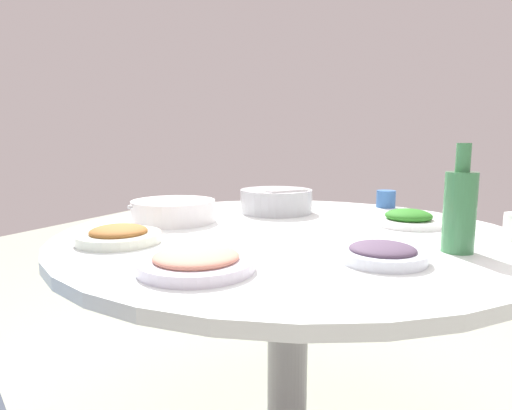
{
  "coord_description": "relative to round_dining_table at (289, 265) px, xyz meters",
  "views": [
    {
      "loc": [
        0.47,
        -1.2,
        1.01
      ],
      "look_at": [
        -0.14,
        0.06,
        0.81
      ],
      "focal_mm": 30.04,
      "sensor_mm": 36.0,
      "label": 1
    }
  ],
  "objects": [
    {
      "name": "dish_greens",
      "position": [
        0.32,
        0.24,
        0.13
      ],
      "size": [
        0.22,
        0.22,
        0.05
      ],
      "color": "white",
      "rests_on": "round_dining_table"
    },
    {
      "name": "tea_cup_far",
      "position": [
        0.19,
        0.61,
        0.14
      ],
      "size": [
        0.08,
        0.08,
        0.07
      ],
      "primitive_type": "cylinder",
      "color": "#315E9D",
      "rests_on": "round_dining_table"
    },
    {
      "name": "dish_shrimp",
      "position": [
        -0.02,
        -0.47,
        0.13
      ],
      "size": [
        0.25,
        0.25,
        0.05
      ],
      "color": "silver",
      "rests_on": "round_dining_table"
    },
    {
      "name": "rice_bowl",
      "position": [
        -0.17,
        0.29,
        0.16
      ],
      "size": [
        0.27,
        0.27,
        0.1
      ],
      "color": "#B2B5BA",
      "rests_on": "round_dining_table"
    },
    {
      "name": "green_bottle",
      "position": [
        0.47,
        -0.07,
        0.22
      ],
      "size": [
        0.08,
        0.08,
        0.26
      ],
      "color": "#3A7B4A",
      "rests_on": "round_dining_table"
    },
    {
      "name": "dish_stirfry",
      "position": [
        -0.35,
        -0.35,
        0.13
      ],
      "size": [
        0.22,
        0.22,
        0.05
      ],
      "color": "silver",
      "rests_on": "round_dining_table"
    },
    {
      "name": "soup_bowl",
      "position": [
        -0.4,
        -0.04,
        0.14
      ],
      "size": [
        0.28,
        0.28,
        0.07
      ],
      "color": "white",
      "rests_on": "round_dining_table"
    },
    {
      "name": "dish_eggplant",
      "position": [
        0.32,
        -0.24,
        0.13
      ],
      "size": [
        0.2,
        0.2,
        0.04
      ],
      "color": "white",
      "rests_on": "round_dining_table"
    },
    {
      "name": "round_dining_table",
      "position": [
        0.0,
        0.0,
        0.0
      ],
      "size": [
        1.38,
        1.38,
        0.75
      ],
      "color": "#99999E",
      "rests_on": "ground"
    }
  ]
}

